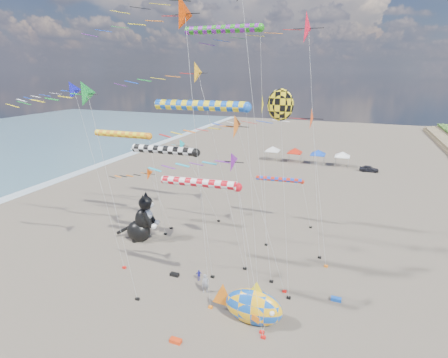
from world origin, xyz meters
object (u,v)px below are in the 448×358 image
fish_inflatable (253,307)px  parked_car (369,169)px  child_green (265,315)px  child_blue (199,275)px  cat_inflatable (140,217)px  person_adult (205,284)px

fish_inflatable → parked_car: 51.74m
child_green → child_blue: child_green is taller
cat_inflatable → parked_car: bearing=44.9°
child_green → person_adult: bearing=-170.0°
person_adult → parked_car: size_ratio=0.51×
fish_inflatable → child_green: fish_inflatable is taller
cat_inflatable → child_green: size_ratio=4.79×
fish_inflatable → child_blue: bearing=149.7°
cat_inflatable → child_green: cat_inflatable is taller
fish_inflatable → parked_car: (9.53, 50.85, -0.81)m
fish_inflatable → person_adult: fish_inflatable is taller
cat_inflatable → fish_inflatable: cat_inflatable is taller
person_adult → parked_car: 50.78m
cat_inflatable → person_adult: (11.46, -6.85, -2.09)m
parked_car → child_green: bearing=170.7°
person_adult → child_green: size_ratio=1.48×
person_adult → cat_inflatable: bearing=114.4°
person_adult → parked_car: (14.71, 48.60, -0.30)m
parked_car → person_adult: bearing=163.5°
parked_car → cat_inflatable: bearing=148.3°
fish_inflatable → person_adult: size_ratio=3.41×
person_adult → child_blue: bearing=96.5°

